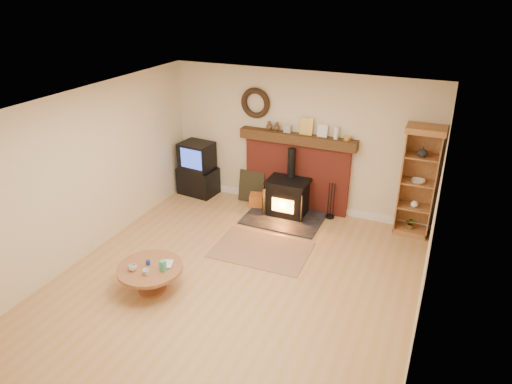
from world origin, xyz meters
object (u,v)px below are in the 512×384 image
at_px(coffee_table, 150,271).
at_px(tv_unit, 198,170).
at_px(curio_cabinet, 418,182).
at_px(wood_stove, 287,199).

bearing_deg(coffee_table, tv_unit, 108.41).
height_order(tv_unit, coffee_table, tv_unit).
relative_size(curio_cabinet, coffee_table, 2.10).
distance_m(wood_stove, coffee_table, 3.06).
bearing_deg(coffee_table, wood_stove, 71.49).
distance_m(tv_unit, curio_cabinet, 4.22).
xyz_separation_m(curio_cabinet, coffee_table, (-3.17, -3.18, -0.64)).
height_order(wood_stove, coffee_table, wood_stove).
xyz_separation_m(tv_unit, curio_cabinet, (4.20, 0.09, 0.44)).
relative_size(wood_stove, coffee_table, 1.53).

